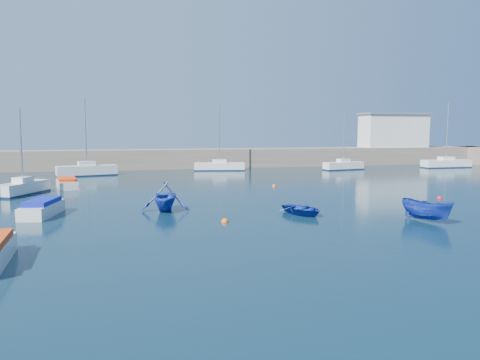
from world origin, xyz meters
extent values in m
plane|color=#0B2332|center=(0.00, 0.00, 0.00)|extent=(220.00, 220.00, 0.00)
cube|color=#726557|center=(0.00, 46.00, 1.30)|extent=(96.00, 4.50, 2.60)
cube|color=silver|center=(30.00, 46.00, 5.10)|extent=(10.00, 4.00, 5.00)
cube|color=silver|center=(-18.57, 21.97, 0.51)|extent=(3.54, 5.33, 1.02)
cylinder|color=#B7BABC|center=(-18.57, 21.97, 4.01)|extent=(0.15, 0.15, 5.98)
cube|color=silver|center=(-14.79, 37.26, 0.59)|extent=(6.91, 3.48, 1.18)
cylinder|color=#B7BABC|center=(-14.79, 37.26, 5.01)|extent=(0.17, 0.17, 7.65)
cube|color=silver|center=(1.48, 40.64, 0.52)|extent=(6.73, 2.98, 1.03)
cylinder|color=#B7BABC|center=(1.48, 40.64, 4.77)|extent=(0.15, 0.15, 7.49)
cube|color=silver|center=(17.71, 37.78, 0.52)|extent=(5.74, 2.51, 1.03)
cylinder|color=#B7BABC|center=(17.71, 37.78, 4.23)|extent=(0.15, 0.15, 6.38)
cube|color=silver|center=(33.37, 37.76, 0.55)|extent=(6.93, 1.95, 1.09)
cylinder|color=#B7BABC|center=(33.37, 37.76, 5.08)|extent=(0.16, 0.16, 7.97)
cube|color=silver|center=(-15.39, 11.39, 0.38)|extent=(2.24, 4.42, 0.75)
cube|color=#0D1996|center=(-15.39, 11.39, 0.89)|extent=(1.97, 3.37, 0.28)
cube|color=silver|center=(-15.65, 25.98, 0.34)|extent=(2.42, 4.72, 0.68)
cube|color=red|center=(-15.65, 25.98, 0.80)|extent=(2.12, 3.60, 0.25)
imported|color=#1731A0|center=(0.44, 8.06, 0.32)|extent=(3.17, 3.71, 0.65)
imported|color=#1731A0|center=(-7.81, 11.45, 0.93)|extent=(3.64, 4.03, 1.87)
imported|color=#1731A0|center=(6.70, 4.30, 0.65)|extent=(2.32, 3.59, 1.30)
sphere|color=#FA590D|center=(-4.78, 6.80, 0.00)|extent=(0.44, 0.44, 0.44)
sphere|color=red|center=(13.25, 11.97, 0.00)|extent=(0.40, 0.40, 0.40)
sphere|color=#FA590D|center=(3.19, 22.45, 0.00)|extent=(0.39, 0.39, 0.39)
camera|label=1|loc=(-10.13, -19.22, 5.30)|focal=35.00mm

